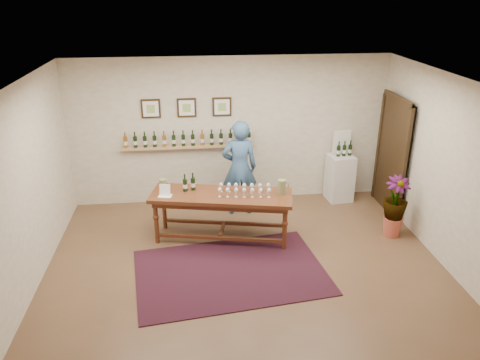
{
  "coord_description": "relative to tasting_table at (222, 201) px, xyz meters",
  "views": [
    {
      "loc": [
        -0.76,
        -6.0,
        3.97
      ],
      "look_at": [
        0.0,
        0.8,
        1.1
      ],
      "focal_mm": 35.0,
      "sensor_mm": 36.0,
      "label": 1
    }
  ],
  "objects": [
    {
      "name": "tasting_table",
      "position": [
        0.0,
        0.0,
        0.0
      ],
      "size": [
        2.4,
        1.2,
        0.82
      ],
      "rotation": [
        0.0,
        0.0,
        -0.21
      ],
      "color": "#4B1D12",
      "rests_on": "ground"
    },
    {
      "name": "pitcher_right",
      "position": [
        0.97,
        -0.1,
        0.25
      ],
      "size": [
        0.18,
        0.18,
        0.25
      ],
      "primitive_type": null,
      "rotation": [
        0.0,
        0.0,
        -0.15
      ],
      "color": "olive",
      "rests_on": "tasting_table"
    },
    {
      "name": "info_sign",
      "position": [
        2.44,
        1.41,
        0.47
      ],
      "size": [
        0.36,
        0.06,
        0.49
      ],
      "primitive_type": "cube",
      "rotation": [
        0.0,
        0.0,
        0.13
      ],
      "color": "white",
      "rests_on": "display_pedestal"
    },
    {
      "name": "pitcher_left",
      "position": [
        -0.95,
        0.25,
        0.22
      ],
      "size": [
        0.15,
        0.15,
        0.2
      ],
      "primitive_type": null,
      "rotation": [
        0.0,
        0.0,
        -0.17
      ],
      "color": "olive",
      "rests_on": "tasting_table"
    },
    {
      "name": "menu_card",
      "position": [
        -0.91,
        0.04,
        0.22
      ],
      "size": [
        0.23,
        0.19,
        0.19
      ],
      "primitive_type": "cube",
      "rotation": [
        0.0,
        0.0,
        -0.18
      ],
      "color": "white",
      "rests_on": "tasting_table"
    },
    {
      "name": "pedestal_bottles",
      "position": [
        2.46,
        1.29,
        0.37
      ],
      "size": [
        0.3,
        0.11,
        0.29
      ],
      "primitive_type": null,
      "rotation": [
        0.0,
        0.0,
        0.13
      ],
      "color": "black",
      "rests_on": "display_pedestal"
    },
    {
      "name": "ground",
      "position": [
        0.29,
        -0.92,
        -0.69
      ],
      "size": [
        6.0,
        6.0,
        0.0
      ],
      "primitive_type": "plane",
      "color": "brown",
      "rests_on": "ground"
    },
    {
      "name": "potted_plant",
      "position": [
        2.88,
        -0.23,
        -0.15
      ],
      "size": [
        0.5,
        0.5,
        0.93
      ],
      "rotation": [
        0.0,
        0.0,
        -0.02
      ],
      "color": "#B64F3C",
      "rests_on": "ground"
    },
    {
      "name": "rug",
      "position": [
        0.05,
        -1.04,
        -0.69
      ],
      "size": [
        2.99,
        2.19,
        0.01
      ],
      "primitive_type": "cube",
      "rotation": [
        0.0,
        0.0,
        0.13
      ],
      "color": "#48120D",
      "rests_on": "ground"
    },
    {
      "name": "table_glasses",
      "position": [
        0.37,
        -0.06,
        0.21
      ],
      "size": [
        1.23,
        0.44,
        0.17
      ],
      "primitive_type": null,
      "rotation": [
        0.0,
        0.0,
        -0.14
      ],
      "color": "silver",
      "rests_on": "tasting_table"
    },
    {
      "name": "display_pedestal",
      "position": [
        2.42,
        1.3,
        -0.23
      ],
      "size": [
        0.51,
        0.51,
        0.92
      ],
      "primitive_type": "cube",
      "rotation": [
        0.0,
        0.0,
        0.13
      ],
      "color": "silver",
      "rests_on": "ground"
    },
    {
      "name": "person",
      "position": [
        0.4,
        0.94,
        0.2
      ],
      "size": [
        0.66,
        0.44,
        1.78
      ],
      "primitive_type": "imported",
      "rotation": [
        0.0,
        0.0,
        3.17
      ],
      "color": "#375B82",
      "rests_on": "ground"
    },
    {
      "name": "room_shell",
      "position": [
        2.4,
        0.94,
        0.43
      ],
      "size": [
        6.0,
        6.0,
        6.0
      ],
      "color": "beige",
      "rests_on": "ground"
    },
    {
      "name": "table_bottles",
      "position": [
        -0.52,
        0.2,
        0.27
      ],
      "size": [
        0.3,
        0.22,
        0.29
      ],
      "primitive_type": null,
      "rotation": [
        0.0,
        0.0,
        -0.28
      ],
      "color": "black",
      "rests_on": "tasting_table"
    }
  ]
}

